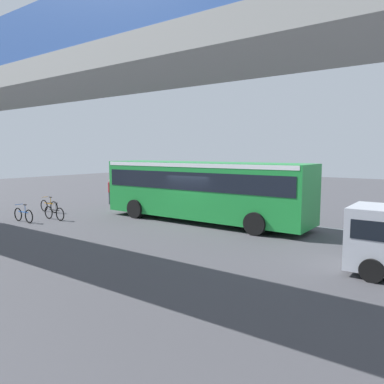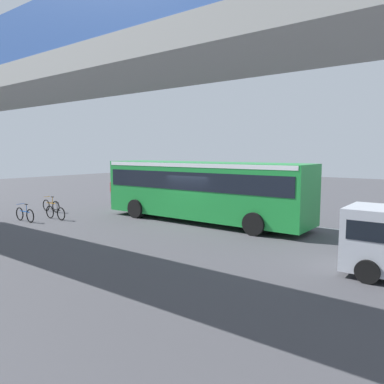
# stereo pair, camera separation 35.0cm
# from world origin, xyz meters

# --- Properties ---
(ground) EXTENTS (80.00, 80.00, 0.00)m
(ground) POSITION_xyz_m (0.00, 0.00, 0.00)
(ground) COLOR #424247
(city_bus) EXTENTS (11.54, 2.85, 3.15)m
(city_bus) POSITION_xyz_m (-0.02, -0.55, 1.88)
(city_bus) COLOR #1E8C38
(city_bus) RESTS_ON ground
(bicycle_orange) EXTENTS (1.77, 0.44, 0.96)m
(bicycle_orange) POSITION_xyz_m (9.38, 2.37, 0.37)
(bicycle_orange) COLOR black
(bicycle_orange) RESTS_ON ground
(bicycle_black) EXTENTS (1.77, 0.44, 0.96)m
(bicycle_black) POSITION_xyz_m (6.84, 3.71, 0.37)
(bicycle_black) COLOR black
(bicycle_black) RESTS_ON ground
(bicycle_blue) EXTENTS (1.77, 0.44, 0.96)m
(bicycle_blue) POSITION_xyz_m (7.56, 5.06, 0.37)
(bicycle_blue) COLOR black
(bicycle_blue) RESTS_ON ground
(pedestrian) EXTENTS (0.38, 0.38, 1.79)m
(pedestrian) POSITION_xyz_m (9.00, -2.26, 0.89)
(pedestrian) COLOR #2D2D38
(pedestrian) RESTS_ON ground
(traffic_sign) EXTENTS (0.08, 0.60, 2.80)m
(traffic_sign) POSITION_xyz_m (7.15, -2.65, 1.89)
(traffic_sign) COLOR slate
(traffic_sign) RESTS_ON ground
(lane_dash_leftmost) EXTENTS (2.00, 0.20, 0.01)m
(lane_dash_leftmost) POSITION_xyz_m (-6.00, -2.82, 0.00)
(lane_dash_leftmost) COLOR silver
(lane_dash_leftmost) RESTS_ON ground
(lane_dash_left) EXTENTS (2.00, 0.20, 0.01)m
(lane_dash_left) POSITION_xyz_m (-2.00, -2.82, 0.00)
(lane_dash_left) COLOR silver
(lane_dash_left) RESTS_ON ground
(lane_dash_centre) EXTENTS (2.00, 0.20, 0.01)m
(lane_dash_centre) POSITION_xyz_m (2.00, -2.82, 0.00)
(lane_dash_centre) COLOR silver
(lane_dash_centre) RESTS_ON ground
(lane_dash_right) EXTENTS (2.00, 0.20, 0.01)m
(lane_dash_right) POSITION_xyz_m (6.00, -2.82, 0.00)
(lane_dash_right) COLOR silver
(lane_dash_right) RESTS_ON ground
(pedestrian_overpass) EXTENTS (30.94, 2.60, 6.82)m
(pedestrian_overpass) POSITION_xyz_m (0.00, 9.47, 5.10)
(pedestrian_overpass) COLOR #9E9E99
(pedestrian_overpass) RESTS_ON ground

